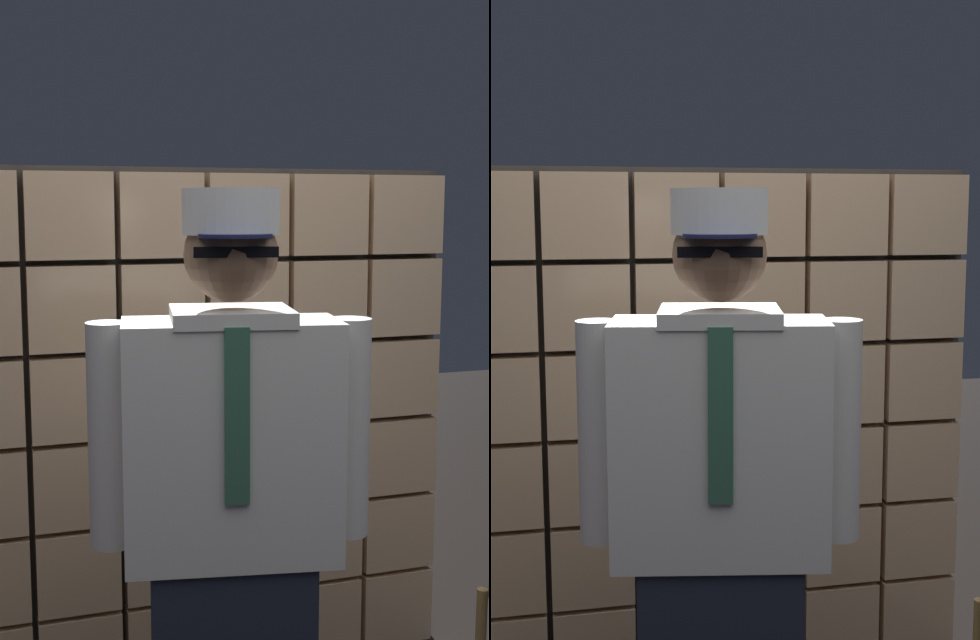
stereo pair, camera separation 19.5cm
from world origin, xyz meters
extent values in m
cube|color=#E0B78C|center=(-0.15, 1.42, 0.14)|extent=(0.28, 0.08, 0.28)
cube|color=#E0B78C|center=(0.15, 1.42, 0.14)|extent=(0.28, 0.08, 0.28)
cube|color=#E0B78C|center=(0.44, 1.42, 0.14)|extent=(0.28, 0.08, 0.28)
cube|color=#E0B78C|center=(0.74, 1.42, 0.14)|extent=(0.28, 0.08, 0.28)
cube|color=#E0B78C|center=(-0.44, 1.42, 0.44)|extent=(0.28, 0.08, 0.28)
cube|color=#E0B78C|center=(-0.15, 1.42, 0.44)|extent=(0.28, 0.08, 0.28)
cube|color=#E0B78C|center=(0.15, 1.42, 0.44)|extent=(0.28, 0.08, 0.28)
cube|color=#E0B78C|center=(0.44, 1.42, 0.44)|extent=(0.28, 0.08, 0.28)
cube|color=#E0B78C|center=(0.74, 1.42, 0.44)|extent=(0.28, 0.08, 0.28)
cube|color=#E0B78C|center=(-0.44, 1.42, 0.73)|extent=(0.28, 0.08, 0.28)
cube|color=#E0B78C|center=(-0.15, 1.42, 0.73)|extent=(0.28, 0.08, 0.28)
cube|color=#E0B78C|center=(0.15, 1.42, 0.73)|extent=(0.28, 0.08, 0.28)
cube|color=#E0B78C|center=(0.44, 1.42, 0.73)|extent=(0.28, 0.08, 0.28)
cube|color=#E0B78C|center=(0.74, 1.42, 0.73)|extent=(0.28, 0.08, 0.28)
cube|color=#E0B78C|center=(-0.44, 1.42, 1.03)|extent=(0.28, 0.08, 0.28)
cube|color=#E0B78C|center=(-0.15, 1.42, 1.03)|extent=(0.28, 0.08, 0.28)
cube|color=#E0B78C|center=(0.15, 1.42, 1.03)|extent=(0.28, 0.08, 0.28)
cube|color=#E0B78C|center=(0.44, 1.42, 1.03)|extent=(0.28, 0.08, 0.28)
cube|color=#E0B78C|center=(0.74, 1.42, 1.03)|extent=(0.28, 0.08, 0.28)
cube|color=#E0B78C|center=(-0.44, 1.42, 1.32)|extent=(0.28, 0.08, 0.28)
cube|color=#E0B78C|center=(-0.15, 1.42, 1.32)|extent=(0.28, 0.08, 0.28)
cube|color=#E0B78C|center=(0.15, 1.42, 1.32)|extent=(0.28, 0.08, 0.28)
cube|color=#E0B78C|center=(0.44, 1.42, 1.32)|extent=(0.28, 0.08, 0.28)
cube|color=#E0B78C|center=(0.74, 1.42, 1.32)|extent=(0.28, 0.08, 0.28)
cube|color=#E0B78C|center=(-0.44, 1.42, 1.62)|extent=(0.28, 0.08, 0.28)
cube|color=#E0B78C|center=(-0.15, 1.42, 1.62)|extent=(0.28, 0.08, 0.28)
cube|color=#E0B78C|center=(0.15, 1.42, 1.62)|extent=(0.28, 0.08, 0.28)
cube|color=#E0B78C|center=(0.44, 1.42, 1.62)|extent=(0.28, 0.08, 0.28)
cube|color=#E0B78C|center=(0.74, 1.42, 1.62)|extent=(0.28, 0.08, 0.28)
cube|color=#38332D|center=(0.00, 1.47, 0.88)|extent=(1.80, 0.02, 1.80)
cube|color=silver|center=(-0.17, 0.54, 1.10)|extent=(0.54, 0.31, 0.58)
cube|color=#33664C|center=(-0.19, 0.43, 1.19)|extent=(0.06, 0.02, 0.40)
cube|color=silver|center=(-0.17, 0.54, 1.40)|extent=(0.32, 0.28, 0.04)
sphere|color=#846047|center=(-0.17, 0.54, 1.54)|extent=(0.22, 0.22, 0.22)
ellipsoid|color=black|center=(-0.18, 0.49, 1.50)|extent=(0.15, 0.10, 0.10)
cube|color=black|center=(-0.19, 0.44, 1.55)|extent=(0.19, 0.04, 0.02)
cylinder|color=#191E47|center=(-0.18, 0.46, 1.59)|extent=(0.19, 0.19, 0.01)
cylinder|color=white|center=(-0.17, 0.54, 1.64)|extent=(0.22, 0.22, 0.10)
cylinder|color=silver|center=(0.11, 0.49, 1.12)|extent=(0.12, 0.12, 0.53)
cylinder|color=silver|center=(-0.45, 0.59, 1.12)|extent=(0.12, 0.12, 0.53)
camera|label=1|loc=(-0.73, -1.32, 1.65)|focal=47.48mm
camera|label=2|loc=(-0.54, -1.37, 1.65)|focal=47.48mm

